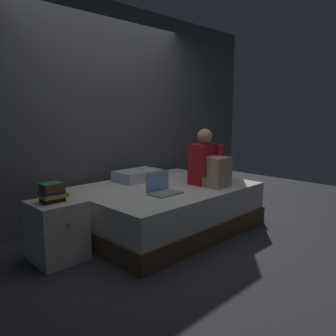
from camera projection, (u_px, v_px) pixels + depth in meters
ground_plane at (171, 239)px, 3.60m from camera, size 8.00×8.00×0.00m
wall_back at (103, 112)px, 4.21m from camera, size 5.60×0.10×2.70m
bed at (164, 207)px, 3.91m from camera, size 2.00×1.50×0.51m
nightstand at (57, 231)px, 3.05m from camera, size 0.44×0.46×0.56m
person_sitting at (208, 164)px, 3.88m from camera, size 0.39×0.44×0.66m
laptop at (162, 188)px, 3.49m from camera, size 0.32×0.23×0.22m
pillow at (138, 175)px, 4.15m from camera, size 0.56×0.36×0.13m
book_stack at (52, 193)px, 2.96m from camera, size 0.23×0.16×0.17m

